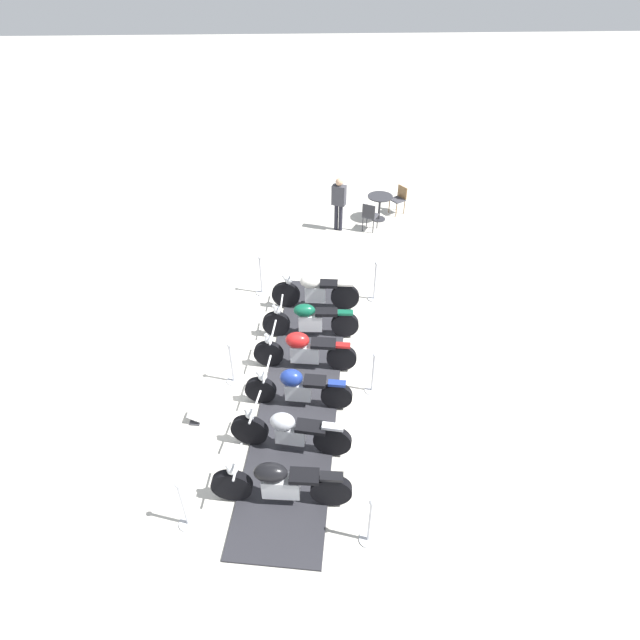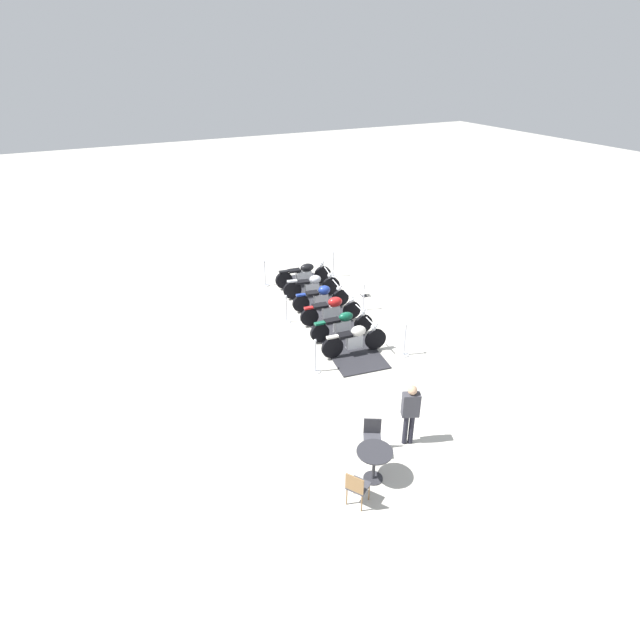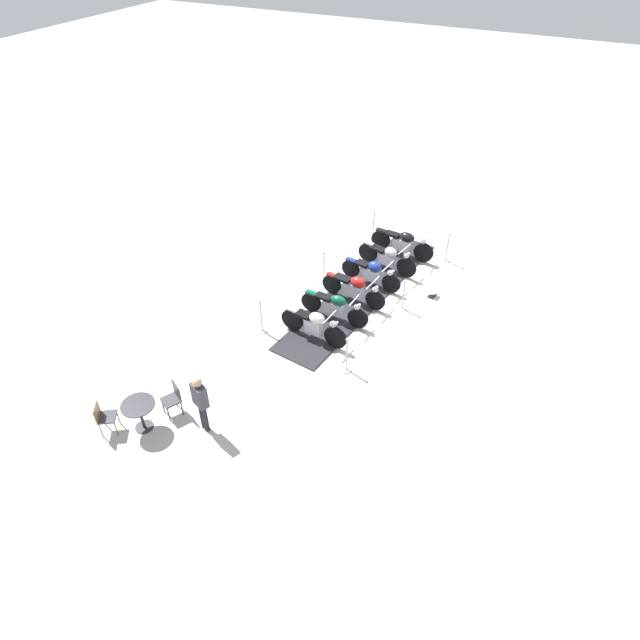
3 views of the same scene
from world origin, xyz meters
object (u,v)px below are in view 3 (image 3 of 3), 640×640
(stanchion_right_rear, at_px, (447,252))
(bystander_person, at_px, (200,400))
(motorcycle_chrome, at_px, (388,257))
(motorcycle_forest, at_px, (335,307))
(info_placard, at_px, (432,294))
(stanchion_right_front, at_px, (347,360))
(stanchion_left_mid, at_px, (324,269))
(stanchion_right_mid, at_px, (403,299))
(cafe_table, at_px, (139,410))
(stanchion_left_rear, at_px, (373,228))
(motorcycle_maroon, at_px, (354,288))
(motorcycle_cream, at_px, (314,325))
(stanchion_left_front, at_px, (261,321))
(cafe_chair_across_table, at_px, (104,416))
(cafe_chair_near_table, at_px, (173,397))
(motorcycle_navy, at_px, (372,272))
(motorcycle_black, at_px, (403,243))

(stanchion_right_rear, xyz_separation_m, bystander_person, (9.60, -3.08, 0.61))
(motorcycle_chrome, bearing_deg, motorcycle_forest, -86.38)
(info_placard, bearing_deg, stanchion_right_front, -6.47)
(motorcycle_chrome, distance_m, stanchion_left_mid, 2.16)
(stanchion_right_mid, distance_m, cafe_table, 8.09)
(stanchion_left_rear, bearing_deg, motorcycle_forest, 8.82)
(motorcycle_forest, relative_size, motorcycle_maroon, 1.01)
(motorcycle_cream, distance_m, bystander_person, 4.12)
(stanchion_left_front, height_order, stanchion_left_mid, stanchion_left_front)
(motorcycle_cream, bearing_deg, cafe_chair_across_table, -113.70)
(stanchion_right_rear, bearing_deg, cafe_chair_near_table, -22.91)
(motorcycle_chrome, bearing_deg, stanchion_left_front, -103.27)
(stanchion_left_mid, bearing_deg, stanchion_left_rear, 171.94)
(motorcycle_forest, relative_size, motorcycle_navy, 1.04)
(motorcycle_maroon, height_order, stanchion_left_front, stanchion_left_front)
(motorcycle_forest, relative_size, stanchion_left_rear, 2.05)
(motorcycle_navy, distance_m, stanchion_left_mid, 1.56)
(cafe_chair_across_table, bearing_deg, stanchion_left_rear, 45.42)
(stanchion_right_rear, bearing_deg, stanchion_left_mid, -49.77)
(motorcycle_chrome, bearing_deg, motorcycle_navy, -85.98)
(motorcycle_maroon, distance_m, cafe_table, 7.18)
(motorcycle_navy, xyz_separation_m, stanchion_right_front, (3.88, 0.85, -0.13))
(stanchion_left_front, distance_m, cafe_chair_near_table, 3.59)
(motorcycle_black, bearing_deg, motorcycle_maroon, -92.11)
(motorcycle_forest, xyz_separation_m, stanchion_right_rear, (-4.54, 2.05, -0.11))
(motorcycle_black, bearing_deg, stanchion_right_front, -78.85)
(motorcycle_forest, xyz_separation_m, info_placard, (-2.39, 2.24, -0.41))
(stanchion_left_front, bearing_deg, info_placard, 134.04)
(motorcycle_cream, xyz_separation_m, motorcycle_black, (-5.26, 0.74, -0.03))
(info_placard, xyz_separation_m, cafe_chair_near_table, (7.34, -4.20, 0.45))
(motorcycle_maroon, xyz_separation_m, stanchion_right_rear, (-3.49, 1.89, -0.15))
(stanchion_right_rear, relative_size, cafe_chair_near_table, 1.22)
(motorcycle_navy, relative_size, stanchion_left_front, 1.91)
(motorcycle_forest, xyz_separation_m, cafe_table, (5.67, -2.36, 0.11))
(stanchion_left_rear, distance_m, bystander_person, 10.02)
(stanchion_right_mid, xyz_separation_m, cafe_table, (7.05, -3.96, 0.24))
(stanchion_right_front, bearing_deg, motorcycle_navy, -167.62)
(motorcycle_navy, height_order, motorcycle_black, motorcycle_black)
(motorcycle_chrome, height_order, stanchion_left_rear, stanchion_left_rear)
(motorcycle_chrome, relative_size, stanchion_right_front, 1.96)
(stanchion_right_front, height_order, cafe_chair_near_table, stanchion_right_front)
(motorcycle_navy, bearing_deg, stanchion_left_front, -110.86)
(motorcycle_cream, height_order, stanchion_left_mid, motorcycle_cream)
(stanchion_right_mid, bearing_deg, stanchion_left_rear, -146.36)
(stanchion_right_rear, bearing_deg, cafe_table, -23.35)
(info_placard, distance_m, cafe_chair_near_table, 8.47)
(motorcycle_black, xyz_separation_m, stanchion_right_mid, (2.83, 1.00, -0.15))
(stanchion_right_mid, height_order, stanchion_left_front, stanchion_left_front)
(motorcycle_maroon, distance_m, info_placard, 2.51)
(motorcycle_cream, distance_m, cafe_chair_across_table, 5.84)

